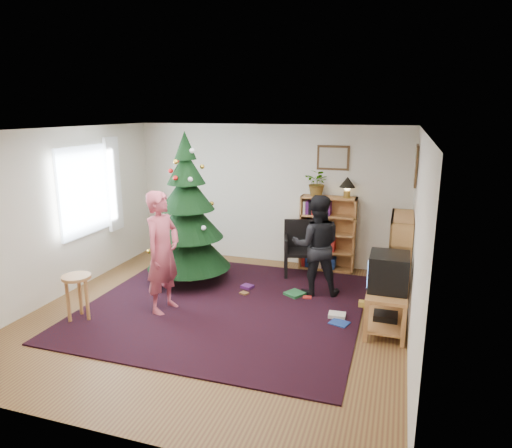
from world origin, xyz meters
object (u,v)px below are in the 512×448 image
(bookshelf_right, at_px, (399,259))
(person_standing, at_px, (163,253))
(picture_back, at_px, (333,158))
(picture_right, at_px, (416,165))
(christmas_tree, at_px, (188,222))
(potted_plant, at_px, (318,183))
(stool, at_px, (77,286))
(armchair, at_px, (300,246))
(tv_stand, at_px, (386,305))
(table_lamp, at_px, (347,184))
(person_by_chair, at_px, (316,245))
(crt_tv, at_px, (389,272))
(bookshelf_back, at_px, (328,233))

(bookshelf_right, distance_m, person_standing, 3.35)
(picture_back, xyz_separation_m, picture_right, (1.33, -0.73, 0.00))
(christmas_tree, xyz_separation_m, potted_plant, (1.83, 1.31, 0.52))
(picture_back, height_order, stool, picture_back)
(picture_right, bearing_deg, armchair, 172.82)
(person_standing, bearing_deg, christmas_tree, 16.50)
(tv_stand, height_order, table_lamp, table_lamp)
(bookshelf_right, xyz_separation_m, person_standing, (-3.09, -1.30, 0.19))
(picture_back, xyz_separation_m, stool, (-2.85, -3.18, -1.46))
(person_by_chair, bearing_deg, potted_plant, -92.48)
(picture_right, relative_size, christmas_tree, 0.25)
(tv_stand, distance_m, table_lamp, 2.52)
(crt_tv, distance_m, person_standing, 2.99)
(stool, bearing_deg, potted_plant, 49.25)
(picture_right, bearing_deg, tv_stand, -99.83)
(picture_right, bearing_deg, person_standing, -150.34)
(christmas_tree, relative_size, stool, 3.87)
(picture_right, distance_m, bookshelf_back, 1.96)
(bookshelf_back, relative_size, armchair, 1.41)
(bookshelf_back, bearing_deg, tv_stand, -62.01)
(person_standing, bearing_deg, armchair, -27.41)
(armchair, bearing_deg, stool, -147.59)
(bookshelf_back, bearing_deg, picture_right, -23.60)
(potted_plant, bearing_deg, person_by_chair, -79.43)
(christmas_tree, xyz_separation_m, bookshelf_right, (3.25, 0.18, -0.35))
(bookshelf_back, relative_size, tv_stand, 1.46)
(tv_stand, xyz_separation_m, table_lamp, (-0.80, 2.06, 1.22))
(bookshelf_back, xyz_separation_m, table_lamp, (0.30, 0.00, 0.88))
(bookshelf_back, bearing_deg, person_by_chair, -89.06)
(crt_tv, xyz_separation_m, potted_plant, (-1.29, 2.06, 0.75))
(potted_plant, bearing_deg, table_lamp, 0.00)
(picture_right, bearing_deg, crt_tv, -99.94)
(christmas_tree, bearing_deg, armchair, 29.79)
(person_by_chair, distance_m, potted_plant, 1.42)
(person_standing, bearing_deg, picture_back, -28.26)
(crt_tv, distance_m, potted_plant, 2.55)
(bookshelf_back, xyz_separation_m, crt_tv, (1.09, -2.06, 0.11))
(picture_back, bearing_deg, stool, -131.86)
(picture_right, height_order, tv_stand, picture_right)
(christmas_tree, relative_size, crt_tv, 4.64)
(christmas_tree, height_order, table_lamp, christmas_tree)
(armchair, xyz_separation_m, potted_plant, (0.20, 0.37, 1.03))
(crt_tv, xyz_separation_m, stool, (-3.91, -0.98, -0.29))
(picture_back, bearing_deg, crt_tv, -64.08)
(bookshelf_right, relative_size, armchair, 1.41)
(person_standing, bearing_deg, tv_stand, -74.72)
(tv_stand, bearing_deg, bookshelf_right, 82.68)
(stool, distance_m, potted_plant, 4.15)
(tv_stand, distance_m, armchair, 2.26)
(table_lamp, bearing_deg, picture_back, 153.80)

